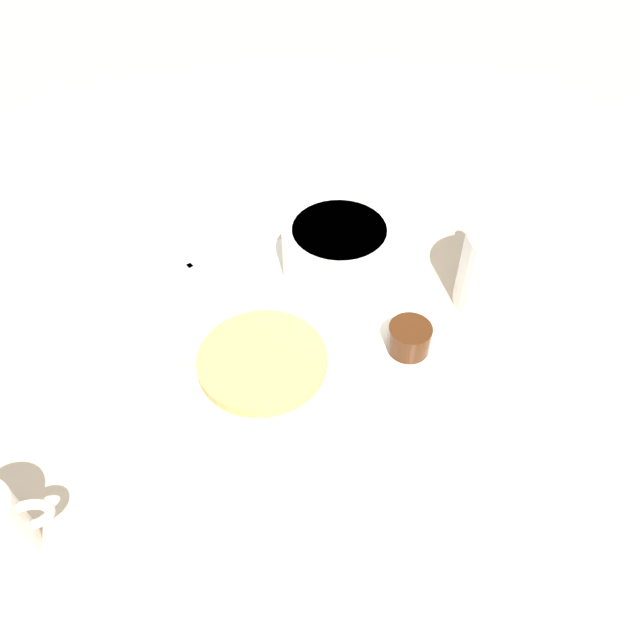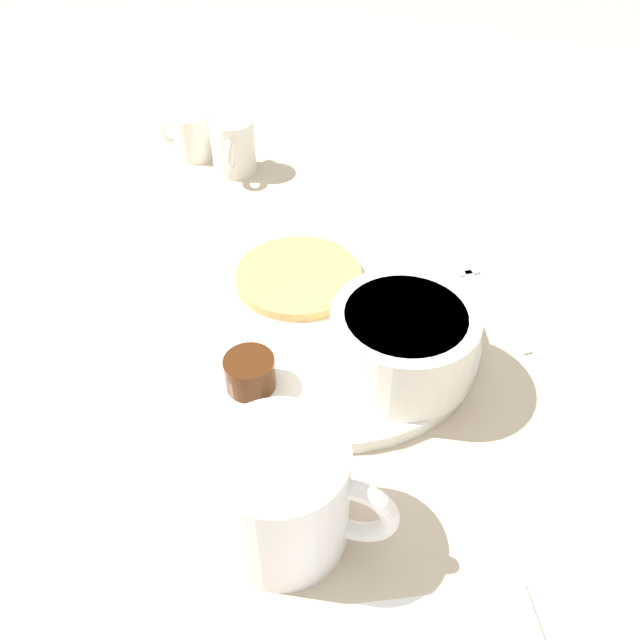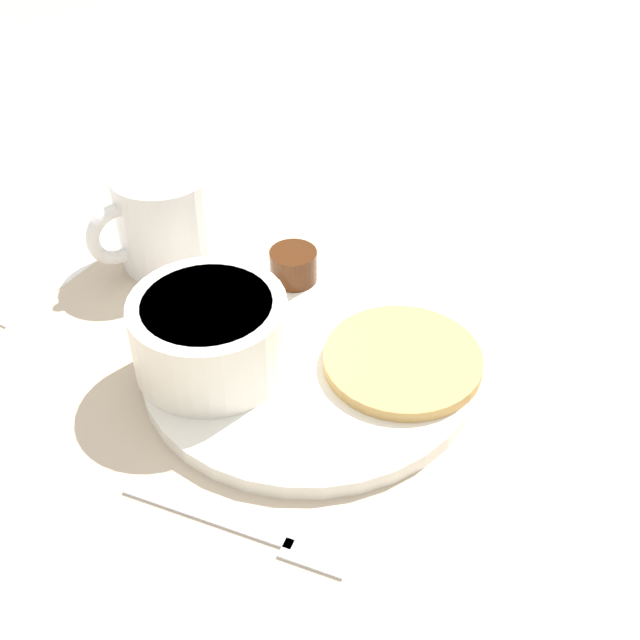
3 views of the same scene
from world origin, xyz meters
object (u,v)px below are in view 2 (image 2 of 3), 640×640
object	(u,v)px
plate	(334,330)
bowl	(403,340)
creamer_pitcher_near	(233,146)
creamer_pitcher_far	(192,135)
coffee_mug	(286,495)
fork	(477,284)

from	to	relation	value
plate	bowl	world-z (taller)	bowl
creamer_pitcher_near	creamer_pitcher_far	xyz separation A→B (m)	(-0.05, 0.04, -0.00)
bowl	creamer_pitcher_far	bearing A→B (deg)	112.47
coffee_mug	fork	distance (m)	0.30
plate	coffee_mug	size ratio (longest dim) A/B	2.26
coffee_mug	fork	xyz separation A→B (m)	(0.20, 0.22, -0.04)
plate	creamer_pitcher_far	world-z (taller)	creamer_pitcher_far
bowl	plate	bearing A→B (deg)	127.95
creamer_pitcher_far	fork	size ratio (longest dim) A/B	0.45
creamer_pitcher_near	creamer_pitcher_far	world-z (taller)	creamer_pitcher_near
bowl	fork	world-z (taller)	bowl
bowl	creamer_pitcher_near	xyz separation A→B (m)	(-0.11, 0.35, -0.01)
coffee_mug	creamer_pitcher_far	size ratio (longest dim) A/B	1.61
plate	creamer_pitcher_far	xyz separation A→B (m)	(-0.12, 0.33, 0.02)
bowl	creamer_pitcher_far	size ratio (longest dim) A/B	1.63
plate	creamer_pitcher_far	size ratio (longest dim) A/B	3.63
coffee_mug	creamer_pitcher_near	distance (m)	0.46
coffee_mug	creamer_pitcher_near	world-z (taller)	coffee_mug
creamer_pitcher_far	creamer_pitcher_near	bearing A→B (deg)	-42.22
plate	creamer_pitcher_near	xyz separation A→B (m)	(-0.07, 0.29, 0.03)
plate	creamer_pitcher_near	world-z (taller)	creamer_pitcher_near
bowl	fork	distance (m)	0.15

